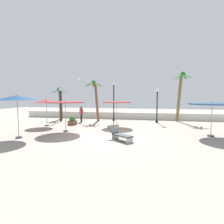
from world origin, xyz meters
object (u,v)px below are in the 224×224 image
patio_umbrella_0 (17,98)px  lamp_post_0 (61,103)px  patio_umbrella_1 (46,101)px  palm_tree_2 (96,95)px  palm_tree_0 (60,99)px  seagull_0 (89,85)px  patio_umbrella_2 (117,103)px  patio_umbrella_4 (212,105)px  seagull_1 (79,79)px  planter (72,121)px  lamp_post_1 (114,99)px  patio_umbrella_3 (65,103)px  lounge_chair_0 (120,134)px  guest_0 (81,112)px  palm_tree_1 (180,91)px  lamp_post_2 (157,101)px

patio_umbrella_0 → lamp_post_0: bearing=97.3°
patio_umbrella_1 → palm_tree_2: palm_tree_2 is taller
palm_tree_0 → palm_tree_2: palm_tree_2 is taller
palm_tree_0 → seagull_0: (2.53, 3.23, 1.85)m
patio_umbrella_2 → patio_umbrella_0: bearing=-133.9°
patio_umbrella_4 → seagull_0: 15.85m
seagull_0 → patio_umbrella_2: bearing=-54.5°
seagull_1 → planter: size_ratio=1.23×
patio_umbrella_4 → palm_tree_0: bearing=155.2°
lamp_post_1 → planter: 5.46m
patio_umbrella_1 → patio_umbrella_3: (2.87, -2.08, -0.04)m
seagull_1 → lounge_chair_0: bearing=-55.5°
lounge_chair_0 → seagull_0: (-6.07, 12.27, 3.90)m
patio_umbrella_0 → patio_umbrella_1: size_ratio=1.15×
lamp_post_1 → seagull_0: bearing=140.1°
lamp_post_1 → patio_umbrella_4: bearing=-39.4°
patio_umbrella_1 → seagull_1: size_ratio=2.41×
palm_tree_0 → lamp_post_1: lamp_post_1 is taller
patio_umbrella_2 → patio_umbrella_3: 4.81m
lamp_post_0 → guest_0: (2.47, -0.21, -0.99)m
patio_umbrella_3 → guest_0: (-0.64, 5.16, -1.21)m
lamp_post_1 → guest_0: (-3.23, -1.73, -1.43)m
palm_tree_0 → guest_0: palm_tree_0 is taller
patio_umbrella_1 → lamp_post_0: bearing=94.2°
palm_tree_0 → lounge_chair_0: bearing=-46.4°
patio_umbrella_2 → palm_tree_2: palm_tree_2 is taller
patio_umbrella_0 → lamp_post_0: (-1.02, 8.02, -0.64)m
palm_tree_1 → planter: bearing=-157.4°
palm_tree_0 → lamp_post_1: size_ratio=0.90×
patio_umbrella_4 → guest_0: patio_umbrella_4 is taller
patio_umbrella_4 → lamp_post_0: (-13.75, 5.08, -0.15)m
lamp_post_0 → patio_umbrella_4: bearing=-20.3°
seagull_1 → patio_umbrella_3: bearing=-77.8°
guest_0 → palm_tree_2: bearing=38.7°
palm_tree_0 → lounge_chair_0: (8.61, -9.03, -2.05)m
lamp_post_2 → patio_umbrella_0: bearing=-136.9°
palm_tree_0 → seagull_1: 3.41m
patio_umbrella_4 → patio_umbrella_1: bearing=172.5°
palm_tree_2 → seagull_0: 4.82m
lamp_post_0 → planter: size_ratio=4.30×
patio_umbrella_3 → guest_0: bearing=97.1°
patio_umbrella_3 → patio_umbrella_4: 10.64m
seagull_0 → planter: seagull_0 is taller
patio_umbrella_2 → guest_0: 4.76m
patio_umbrella_3 → seagull_0: 10.60m
patio_umbrella_2 → planter: size_ratio=3.04×
patio_umbrella_4 → guest_0: 12.34m
lamp_post_2 → guest_0: lamp_post_2 is taller
patio_umbrella_0 → palm_tree_0: 9.89m
patio_umbrella_2 → lamp_post_0: size_ratio=0.71×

